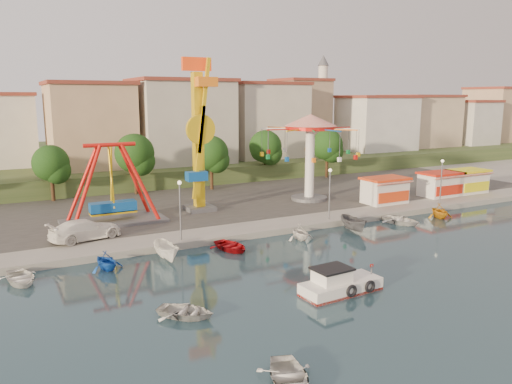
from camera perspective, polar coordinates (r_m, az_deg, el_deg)
ground at (r=37.60m, az=10.17°, el=-9.55°), size 200.00×200.00×0.00m
quay_deck at (r=93.11m, az=-14.01°, el=2.62°), size 200.00×100.00×0.60m
asphalt_pad at (r=62.87m, az=-6.87°, el=-0.64°), size 90.00×28.00×0.01m
hill_terrace at (r=97.78m, az=-14.76°, el=3.67°), size 200.00×60.00×3.00m
pirate_ship_ride at (r=51.42m, az=-16.16°, el=0.76°), size 10.00×5.00×8.00m
kamikaze_tower at (r=54.38m, az=-6.47°, el=6.11°), size 3.36×3.10×16.50m
wave_swinger at (r=60.45m, az=6.22°, el=6.19°), size 11.60×11.60×10.40m
booth_left at (r=60.92m, az=14.52°, el=0.21°), size 5.40×3.78×3.08m
booth_mid at (r=67.40m, az=20.30°, el=0.87°), size 5.40×3.78×3.08m
booth_right at (r=71.16m, az=22.98°, el=1.18°), size 5.40×3.78×3.08m
lamp_post_1 at (r=44.05m, az=-8.64°, el=-2.28°), size 0.14×0.14×5.00m
lamp_post_2 at (r=51.44m, az=8.40°, el=-0.39°), size 0.14×0.14×5.00m
lamp_post_3 at (r=62.15m, az=20.39°, el=0.96°), size 0.14×0.14×5.00m
tree_1 at (r=64.57m, az=-22.41°, el=3.05°), size 4.35×4.35×6.80m
tree_2 at (r=65.76m, az=-13.71°, el=4.31°), size 5.02×5.02×7.85m
tree_3 at (r=67.60m, az=-5.13°, el=4.43°), size 4.68×4.68×7.32m
tree_4 at (r=74.61m, az=1.08°, el=5.21°), size 4.86×4.86×7.60m
tree_5 at (r=78.46m, az=8.16°, el=5.35°), size 4.83×4.83×7.54m
building_2 at (r=80.85m, az=-18.19°, el=7.15°), size 11.95×9.28×11.23m
building_3 at (r=81.40m, az=-8.10°, el=6.88°), size 12.59×10.50×9.20m
building_4 at (r=89.91m, az=-0.69°, el=7.35°), size 10.75×9.23×9.24m
building_5 at (r=95.13m, az=7.04°, el=8.05°), size 12.77×10.96×11.21m
building_6 at (r=101.12m, az=13.10°, el=8.34°), size 8.23×8.98×12.36m
building_7 at (r=112.84m, az=16.01°, el=7.51°), size 11.59×10.93×8.76m
building_8 at (r=118.59m, az=23.17°, el=8.12°), size 12.84×9.28×12.58m
building_9 at (r=131.03m, az=25.94°, el=7.34°), size 12.95×9.17×9.21m
minaret at (r=100.12m, az=7.60°, el=10.43°), size 2.80×2.80×18.00m
cabin_motorboat at (r=34.47m, az=9.47°, el=-10.48°), size 5.81×2.52×2.00m
rowboat_a at (r=30.90m, az=-8.03°, el=-13.36°), size 4.29×4.27×0.73m
rowboat_b at (r=24.25m, az=3.77°, el=-20.42°), size 3.71×4.36×0.77m
van at (r=46.48m, az=-18.92°, el=-4.09°), size 6.64×3.95×1.80m
moored_boat_0 at (r=39.43m, az=-25.35°, el=-8.87°), size 3.33×4.21×0.79m
moored_boat_1 at (r=39.92m, az=-16.74°, el=-7.51°), size 3.14×3.39×1.47m
moored_boat_2 at (r=41.01m, az=-10.18°, el=-6.69°), size 1.51×3.96×1.53m
moored_boat_3 at (r=43.10m, az=-2.85°, el=-6.18°), size 3.47×4.30×0.79m
moored_boat_4 at (r=46.29m, az=5.06°, el=-4.56°), size 2.57×2.93×1.49m
moored_boat_5 at (r=49.88m, az=11.13°, el=-3.59°), size 1.87×4.05×1.51m
moored_boat_6 at (r=54.00m, az=16.25°, el=-3.09°), size 3.89×4.67×0.83m
moored_boat_7 at (r=57.87m, az=20.24°, el=-2.02°), size 3.44×3.72×1.63m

